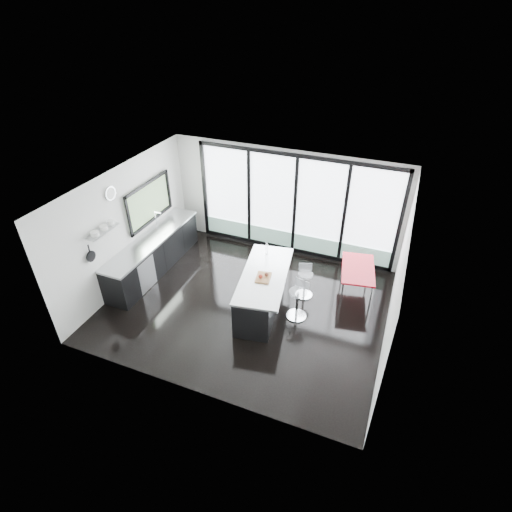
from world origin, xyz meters
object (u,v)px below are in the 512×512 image
at_px(bar_stool_near, 297,304).
at_px(red_table, 356,280).
at_px(island, 261,290).
at_px(bar_stool_far, 305,284).

distance_m(bar_stool_near, red_table, 1.67).
bearing_deg(island, bar_stool_near, -1.89).
bearing_deg(bar_stool_near, island, -164.88).
relative_size(island, bar_stool_near, 3.38).
height_order(bar_stool_near, bar_stool_far, bar_stool_near).
bearing_deg(island, red_table, 35.07).
height_order(island, bar_stool_far, island).
height_order(island, bar_stool_near, island).
bearing_deg(bar_stool_far, island, -156.33).
relative_size(bar_stool_far, red_table, 0.50).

